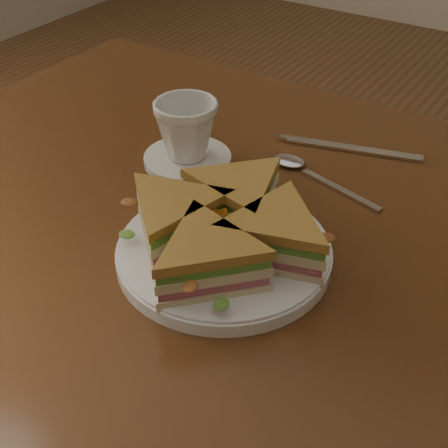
{
  "coord_description": "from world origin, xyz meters",
  "views": [
    {
      "loc": [
        0.28,
        -0.55,
        1.21
      ],
      "look_at": [
        -0.02,
        -0.08,
        0.8
      ],
      "focal_mm": 50.0,
      "sensor_mm": 36.0,
      "label": 1
    }
  ],
  "objects_px": {
    "knife": "(344,148)",
    "coffee_cup": "(186,130)",
    "sandwich_wedges": "(224,228)",
    "saucer": "(188,159)",
    "plate": "(224,253)",
    "spoon": "(301,168)",
    "table": "(271,288)"
  },
  "relations": [
    {
      "from": "sandwich_wedges",
      "to": "coffee_cup",
      "type": "relative_size",
      "value": 3.21
    },
    {
      "from": "plate",
      "to": "coffee_cup",
      "type": "relative_size",
      "value": 2.76
    },
    {
      "from": "knife",
      "to": "saucer",
      "type": "distance_m",
      "value": 0.23
    },
    {
      "from": "knife",
      "to": "coffee_cup",
      "type": "relative_size",
      "value": 2.34
    },
    {
      "from": "sandwich_wedges",
      "to": "saucer",
      "type": "height_order",
      "value": "sandwich_wedges"
    },
    {
      "from": "sandwich_wedges",
      "to": "saucer",
      "type": "distance_m",
      "value": 0.23
    },
    {
      "from": "table",
      "to": "sandwich_wedges",
      "type": "height_order",
      "value": "sandwich_wedges"
    },
    {
      "from": "table",
      "to": "sandwich_wedges",
      "type": "relative_size",
      "value": 4.15
    },
    {
      "from": "spoon",
      "to": "saucer",
      "type": "xyz_separation_m",
      "value": [
        -0.15,
        -0.07,
        0.0
      ]
    },
    {
      "from": "plate",
      "to": "coffee_cup",
      "type": "xyz_separation_m",
      "value": [
        -0.16,
        0.15,
        0.04
      ]
    },
    {
      "from": "table",
      "to": "knife",
      "type": "xyz_separation_m",
      "value": [
        -0.01,
        0.23,
        0.1
      ]
    },
    {
      "from": "table",
      "to": "sandwich_wedges",
      "type": "bearing_deg",
      "value": -104.51
    },
    {
      "from": "spoon",
      "to": "coffee_cup",
      "type": "xyz_separation_m",
      "value": [
        -0.15,
        -0.07,
        0.05
      ]
    },
    {
      "from": "plate",
      "to": "saucer",
      "type": "bearing_deg",
      "value": 136.41
    },
    {
      "from": "coffee_cup",
      "to": "saucer",
      "type": "bearing_deg",
      "value": 0.0
    },
    {
      "from": "table",
      "to": "sandwich_wedges",
      "type": "xyz_separation_m",
      "value": [
        -0.02,
        -0.08,
        0.14
      ]
    },
    {
      "from": "coffee_cup",
      "to": "knife",
      "type": "bearing_deg",
      "value": 35.61
    },
    {
      "from": "spoon",
      "to": "coffee_cup",
      "type": "height_order",
      "value": "coffee_cup"
    },
    {
      "from": "plate",
      "to": "sandwich_wedges",
      "type": "height_order",
      "value": "sandwich_wedges"
    },
    {
      "from": "saucer",
      "to": "coffee_cup",
      "type": "bearing_deg",
      "value": 0.0
    },
    {
      "from": "table",
      "to": "plate",
      "type": "distance_m",
      "value": 0.14
    },
    {
      "from": "plate",
      "to": "knife",
      "type": "relative_size",
      "value": 1.18
    },
    {
      "from": "knife",
      "to": "saucer",
      "type": "relative_size",
      "value": 1.68
    },
    {
      "from": "spoon",
      "to": "plate",
      "type": "bearing_deg",
      "value": -71.28
    },
    {
      "from": "knife",
      "to": "saucer",
      "type": "height_order",
      "value": "saucer"
    },
    {
      "from": "plate",
      "to": "saucer",
      "type": "height_order",
      "value": "plate"
    },
    {
      "from": "spoon",
      "to": "saucer",
      "type": "relative_size",
      "value": 1.43
    },
    {
      "from": "table",
      "to": "saucer",
      "type": "distance_m",
      "value": 0.22
    },
    {
      "from": "plate",
      "to": "saucer",
      "type": "xyz_separation_m",
      "value": [
        -0.16,
        0.15,
        -0.0
      ]
    },
    {
      "from": "plate",
      "to": "coffee_cup",
      "type": "height_order",
      "value": "coffee_cup"
    },
    {
      "from": "spoon",
      "to": "coffee_cup",
      "type": "distance_m",
      "value": 0.17
    },
    {
      "from": "spoon",
      "to": "saucer",
      "type": "bearing_deg",
      "value": -140.58
    }
  ]
}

